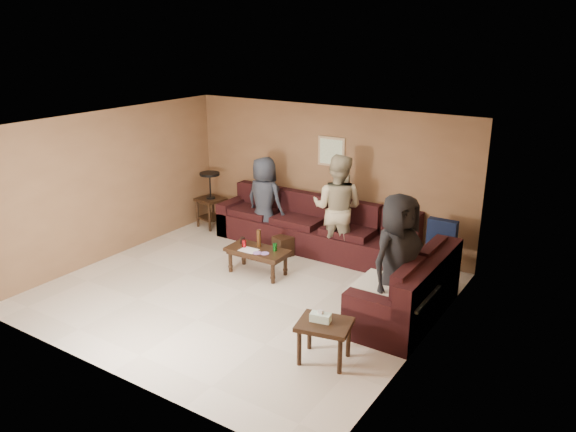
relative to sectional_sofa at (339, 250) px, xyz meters
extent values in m
plane|color=beige|center=(-0.81, -1.52, -0.33)|extent=(5.50, 5.50, 0.00)
cube|color=silver|center=(-0.81, -1.52, 2.12)|extent=(5.50, 5.00, 0.10)
cube|color=brown|center=(-0.81, 0.98, 0.92)|extent=(5.50, 0.10, 2.50)
cube|color=brown|center=(-0.81, -4.02, 0.92)|extent=(5.50, 0.10, 2.50)
cube|color=brown|center=(-3.56, -1.52, 0.92)|extent=(0.10, 5.00, 2.50)
cube|color=brown|center=(1.94, -1.52, 0.92)|extent=(0.10, 5.00, 2.50)
cube|color=black|center=(-0.81, 0.53, -0.10)|extent=(3.70, 0.90, 0.45)
cube|color=black|center=(-0.81, 0.86, 0.35)|extent=(3.70, 0.24, 0.45)
cube|color=black|center=(-2.54, 0.53, -0.01)|extent=(0.24, 0.90, 0.63)
cube|color=black|center=(1.49, -0.92, -0.10)|extent=(0.90, 2.00, 0.45)
cube|color=black|center=(1.82, -0.92, 0.35)|extent=(0.24, 2.00, 0.45)
cube|color=black|center=(1.49, -1.80, -0.01)|extent=(0.90, 0.24, 0.63)
cube|color=#101833|center=(1.49, 0.53, 0.42)|extent=(0.45, 0.14, 0.45)
cube|color=beige|center=(1.49, -1.37, 0.25)|extent=(1.00, 0.85, 0.04)
cube|color=black|center=(-1.01, -0.87, 0.07)|extent=(1.01, 0.52, 0.05)
cube|color=black|center=(-1.01, -0.87, 0.01)|extent=(0.94, 0.45, 0.05)
cylinder|color=black|center=(-1.42, -1.06, -0.14)|extent=(0.06, 0.06, 0.36)
cylinder|color=black|center=(-0.60, -1.04, -0.14)|extent=(0.06, 0.06, 0.36)
cylinder|color=black|center=(-1.43, -0.69, -0.14)|extent=(0.06, 0.06, 0.36)
cylinder|color=black|center=(-0.61, -0.68, -0.14)|extent=(0.06, 0.06, 0.36)
cylinder|color=#B0141D|center=(-1.24, -0.92, 0.15)|extent=(0.07, 0.07, 0.12)
cylinder|color=#157620|center=(-0.74, -0.77, 0.15)|extent=(0.07, 0.07, 0.12)
cylinder|color=#3B220D|center=(-1.06, -0.76, 0.23)|extent=(0.07, 0.07, 0.28)
cylinder|color=black|center=(-1.36, -0.80, 0.15)|extent=(0.08, 0.08, 0.11)
cube|color=silver|center=(-1.10, -0.98, 0.09)|extent=(0.28, 0.23, 0.00)
cylinder|color=#E450A9|center=(-0.92, -1.00, 0.10)|extent=(0.14, 0.14, 0.01)
cylinder|color=#E450A9|center=(-0.81, -0.95, 0.10)|extent=(0.14, 0.14, 0.01)
cube|color=black|center=(-3.09, 0.45, 0.23)|extent=(0.57, 0.57, 0.05)
cube|color=black|center=(-3.09, 0.45, -0.13)|extent=(0.50, 0.50, 0.03)
cylinder|color=black|center=(-3.32, 0.30, -0.05)|extent=(0.05, 0.05, 0.56)
cylinder|color=black|center=(-2.94, 0.22, -0.05)|extent=(0.05, 0.05, 0.56)
cylinder|color=black|center=(-3.24, 0.68, -0.05)|extent=(0.05, 0.05, 0.56)
cylinder|color=black|center=(-2.86, 0.60, -0.05)|extent=(0.05, 0.05, 0.56)
cylinder|color=black|center=(-3.09, 0.45, 0.27)|extent=(0.17, 0.17, 0.03)
cylinder|color=black|center=(-3.09, 0.45, 0.52)|extent=(0.03, 0.03, 0.46)
cylinder|color=black|center=(-3.09, 0.45, 0.75)|extent=(0.39, 0.39, 0.05)
cube|color=black|center=(1.11, -2.46, 0.15)|extent=(0.71, 0.62, 0.06)
cylinder|color=black|center=(0.91, -2.70, -0.09)|extent=(0.06, 0.06, 0.48)
cylinder|color=black|center=(1.39, -2.59, -0.09)|extent=(0.06, 0.06, 0.48)
cylinder|color=black|center=(0.83, -2.33, -0.09)|extent=(0.06, 0.06, 0.48)
cylinder|color=black|center=(1.31, -2.22, -0.09)|extent=(0.06, 0.06, 0.48)
cube|color=white|center=(1.05, -2.46, 0.23)|extent=(0.26, 0.17, 0.10)
cube|color=silver|center=(1.05, -2.46, 0.30)|extent=(0.06, 0.04, 0.05)
cube|color=black|center=(-1.09, -0.02, -0.16)|extent=(0.37, 0.37, 0.34)
cube|color=tan|center=(-0.71, 0.96, 1.37)|extent=(0.52, 0.03, 0.52)
cube|color=white|center=(-0.71, 0.95, 1.37)|extent=(0.44, 0.01, 0.44)
imported|color=#282D38|center=(-1.73, 0.35, 0.47)|extent=(0.81, 0.56, 1.59)
imported|color=tan|center=(-0.24, 0.35, 0.59)|extent=(0.99, 0.83, 1.82)
imported|color=black|center=(1.44, -1.14, 0.57)|extent=(0.82, 1.01, 1.79)
camera|label=1|loc=(3.89, -7.54, 3.44)|focal=35.00mm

